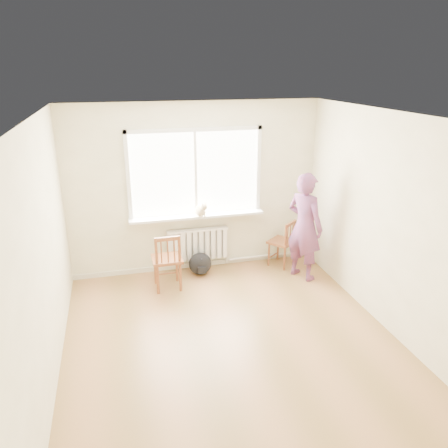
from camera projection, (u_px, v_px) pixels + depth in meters
floor at (233, 343)px, 5.32m from camera, size 4.50×4.50×0.00m
ceiling at (234, 117)px, 4.40m from camera, size 4.50×4.50×0.00m
back_wall at (195, 189)px, 6.91m from camera, size 4.00×0.01×2.70m
window at (195, 170)px, 6.78m from camera, size 2.12×0.05×1.42m
windowsill at (197, 216)px, 6.95m from camera, size 2.15×0.22×0.04m
radiator at (198, 244)px, 7.14m from camera, size 1.00×0.12×0.55m
heating_pipe at (268, 255)px, 7.58m from camera, size 1.40×0.04×0.04m
baseboard at (197, 264)px, 7.34m from camera, size 4.00×0.03×0.08m
chair_left at (167, 262)px, 6.47m from camera, size 0.44×0.42×0.89m
chair_right at (284, 243)px, 7.26m from camera, size 0.54×0.54×0.80m
person at (305, 227)px, 6.72m from camera, size 0.66×0.74×1.70m
cat at (201, 210)px, 6.84m from camera, size 0.23×0.36×0.25m
backpack at (200, 264)px, 7.03m from camera, size 0.41×0.34×0.37m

